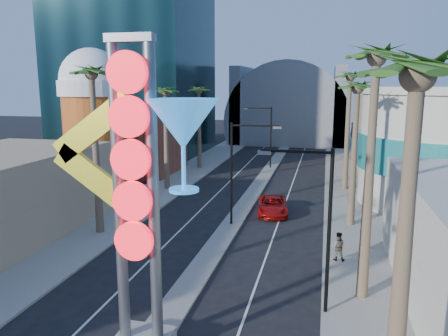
# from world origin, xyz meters

# --- Properties ---
(sidewalk_west) EXTENTS (5.00, 100.00, 0.15)m
(sidewalk_west) POSITION_xyz_m (-9.50, 35.00, 0.07)
(sidewalk_west) COLOR gray
(sidewalk_west) RESTS_ON ground
(sidewalk_east) EXTENTS (5.00, 100.00, 0.15)m
(sidewalk_east) POSITION_xyz_m (9.50, 35.00, 0.07)
(sidewalk_east) COLOR gray
(sidewalk_east) RESTS_ON ground
(median) EXTENTS (1.60, 84.00, 0.15)m
(median) POSITION_xyz_m (0.00, 38.00, 0.07)
(median) COLOR gray
(median) RESTS_ON ground
(brick_filler_west) EXTENTS (10.00, 10.00, 8.00)m
(brick_filler_west) POSITION_xyz_m (-16.00, 38.00, 4.00)
(brick_filler_west) COLOR brown
(brick_filler_west) RESTS_ON ground
(filler_east) EXTENTS (10.00, 20.00, 10.00)m
(filler_east) POSITION_xyz_m (16.00, 48.00, 5.00)
(filler_east) COLOR tan
(filler_east) RESTS_ON ground
(beer_mug) EXTENTS (7.00, 7.00, 14.50)m
(beer_mug) POSITION_xyz_m (-17.00, 30.00, 7.84)
(beer_mug) COLOR #D2531C
(beer_mug) RESTS_ON ground
(canopy) EXTENTS (22.00, 16.00, 22.00)m
(canopy) POSITION_xyz_m (0.00, 72.00, 4.31)
(canopy) COLOR slate
(canopy) RESTS_ON ground
(neon_sign) EXTENTS (6.53, 2.60, 12.55)m
(neon_sign) POSITION_xyz_m (0.82, 2.96, 7.31)
(neon_sign) COLOR gray
(neon_sign) RESTS_ON ground
(streetlight_0) EXTENTS (3.79, 0.25, 8.00)m
(streetlight_0) POSITION_xyz_m (0.55, 20.00, 4.88)
(streetlight_0) COLOR black
(streetlight_0) RESTS_ON ground
(streetlight_1) EXTENTS (3.79, 0.25, 8.00)m
(streetlight_1) POSITION_xyz_m (-0.55, 44.00, 4.88)
(streetlight_1) COLOR black
(streetlight_1) RESTS_ON ground
(streetlight_2) EXTENTS (3.45, 0.25, 8.00)m
(streetlight_2) POSITION_xyz_m (6.72, 8.00, 4.83)
(streetlight_2) COLOR black
(streetlight_2) RESTS_ON ground
(palm_1) EXTENTS (2.40, 2.40, 12.70)m
(palm_1) POSITION_xyz_m (-9.00, 16.00, 10.82)
(palm_1) COLOR brown
(palm_1) RESTS_ON ground
(palm_2) EXTENTS (2.40, 2.40, 11.20)m
(palm_2) POSITION_xyz_m (-9.00, 30.00, 9.48)
(palm_2) COLOR brown
(palm_2) RESTS_ON ground
(palm_3) EXTENTS (2.40, 2.40, 11.20)m
(palm_3) POSITION_xyz_m (-9.00, 42.00, 9.48)
(palm_3) COLOR brown
(palm_3) RESTS_ON ground
(palm_4) EXTENTS (2.40, 2.40, 12.20)m
(palm_4) POSITION_xyz_m (9.00, 0.00, 10.38)
(palm_4) COLOR brown
(palm_4) RESTS_ON ground
(palm_5) EXTENTS (2.40, 2.40, 13.20)m
(palm_5) POSITION_xyz_m (9.00, 10.00, 11.27)
(palm_5) COLOR brown
(palm_5) RESTS_ON ground
(palm_6) EXTENTS (2.40, 2.40, 11.70)m
(palm_6) POSITION_xyz_m (9.00, 22.00, 9.93)
(palm_6) COLOR brown
(palm_6) RESTS_ON ground
(palm_7) EXTENTS (2.40, 2.40, 12.70)m
(palm_7) POSITION_xyz_m (9.00, 34.00, 10.82)
(palm_7) COLOR brown
(palm_7) RESTS_ON ground
(red_pickup) EXTENTS (3.07, 5.49, 1.45)m
(red_pickup) POSITION_xyz_m (2.75, 23.83, 0.72)
(red_pickup) COLOR #AD0E0D
(red_pickup) RESTS_ON ground
(pedestrian_b) EXTENTS (0.88, 0.68, 1.79)m
(pedestrian_b) POSITION_xyz_m (7.88, 14.49, 1.05)
(pedestrian_b) COLOR gray
(pedestrian_b) RESTS_ON sidewalk_east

